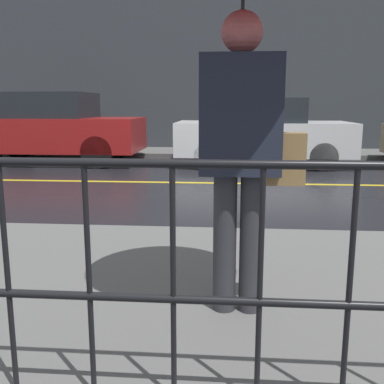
% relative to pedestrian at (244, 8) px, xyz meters
% --- Properties ---
extents(ground_plane, '(80.00, 80.00, 0.00)m').
position_rel_pedestrian_xyz_m(ground_plane, '(-0.46, 5.35, -1.91)').
color(ground_plane, black).
extents(sidewalk_near, '(28.00, 3.02, 0.14)m').
position_rel_pedestrian_xyz_m(sidewalk_near, '(-0.46, 0.36, -1.84)').
color(sidewalk_near, '#60605E').
rests_on(sidewalk_near, ground_plane).
extents(sidewalk_far, '(28.00, 1.82, 0.14)m').
position_rel_pedestrian_xyz_m(sidewalk_far, '(-0.46, 9.75, -1.84)').
color(sidewalk_far, '#60605E').
rests_on(sidewalk_far, ground_plane).
extents(lane_marking, '(25.20, 0.12, 0.01)m').
position_rel_pedestrian_xyz_m(lane_marking, '(-0.46, 5.35, -1.91)').
color(lane_marking, gold).
rests_on(lane_marking, ground_plane).
extents(building_storefront, '(28.00, 0.30, 4.92)m').
position_rel_pedestrian_xyz_m(building_storefront, '(-0.46, 10.81, 0.54)').
color(building_storefront, '#383D42').
rests_on(building_storefront, ground_plane).
extents(railing_foreground, '(12.00, 0.04, 1.04)m').
position_rel_pedestrian_xyz_m(railing_foreground, '(-0.46, -0.90, -1.12)').
color(railing_foreground, black).
rests_on(railing_foreground, sidewalk_near).
extents(pedestrian, '(1.16, 1.16, 2.20)m').
position_rel_pedestrian_xyz_m(pedestrian, '(0.00, 0.00, 0.00)').
color(pedestrian, '#333338').
rests_on(pedestrian, sidewalk_near).
extents(car_red, '(4.16, 1.86, 1.67)m').
position_rel_pedestrian_xyz_m(car_red, '(-4.31, 7.88, -1.07)').
color(car_red, maroon).
rests_on(car_red, ground_plane).
extents(car_white, '(3.94, 1.87, 1.53)m').
position_rel_pedestrian_xyz_m(car_white, '(0.66, 7.88, -1.14)').
color(car_white, silver).
rests_on(car_white, ground_plane).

